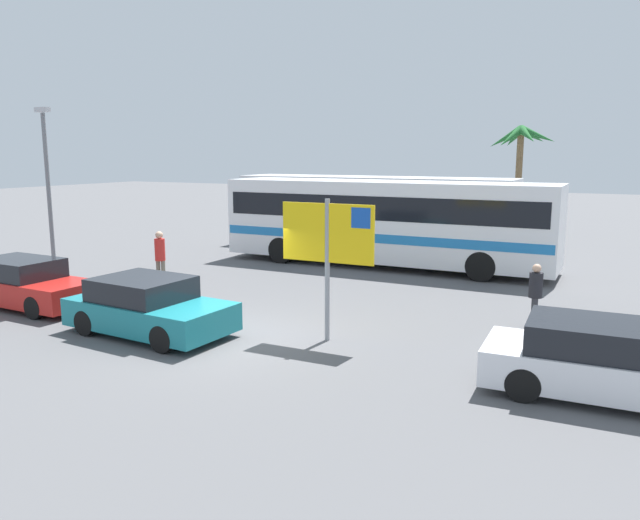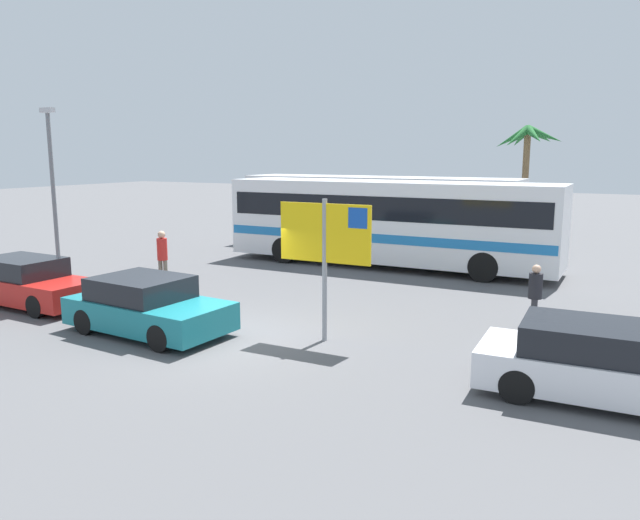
{
  "view_description": "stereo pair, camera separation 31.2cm",
  "coord_description": "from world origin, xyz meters",
  "px_view_note": "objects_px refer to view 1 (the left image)",
  "views": [
    {
      "loc": [
        7.98,
        -10.85,
        4.16
      ],
      "look_at": [
        0.66,
        3.66,
        1.3
      ],
      "focal_mm": 33.89,
      "sensor_mm": 36.0,
      "label": 1
    },
    {
      "loc": [
        8.26,
        -10.71,
        4.16
      ],
      "look_at": [
        0.66,
        3.66,
        1.3
      ],
      "focal_mm": 33.89,
      "sensor_mm": 36.0,
      "label": 2
    }
  ],
  "objects_px": {
    "bus_front_coach": "(385,219)",
    "bus_rear_coach": "(373,208)",
    "ferry_sign": "(329,239)",
    "pedestrian_near_sign": "(160,254)",
    "car_white": "(601,361)",
    "pedestrian_by_bus": "(535,291)",
    "car_teal": "(148,307)",
    "car_red": "(24,284)"
  },
  "relations": [
    {
      "from": "bus_rear_coach",
      "to": "ferry_sign",
      "type": "bearing_deg",
      "value": -72.17
    },
    {
      "from": "pedestrian_near_sign",
      "to": "bus_front_coach",
      "type": "bearing_deg",
      "value": 134.81
    },
    {
      "from": "car_red",
      "to": "pedestrian_near_sign",
      "type": "xyz_separation_m",
      "value": [
        1.72,
        3.54,
        0.43
      ]
    },
    {
      "from": "bus_front_coach",
      "to": "pedestrian_by_bus",
      "type": "xyz_separation_m",
      "value": [
        6.15,
        -6.15,
        -0.86
      ]
    },
    {
      "from": "bus_rear_coach",
      "to": "pedestrian_by_bus",
      "type": "distance_m",
      "value": 12.96
    },
    {
      "from": "pedestrian_by_bus",
      "to": "bus_front_coach",
      "type": "bearing_deg",
      "value": 121.81
    },
    {
      "from": "car_red",
      "to": "pedestrian_by_bus",
      "type": "bearing_deg",
      "value": 19.25
    },
    {
      "from": "car_teal",
      "to": "pedestrian_near_sign",
      "type": "bearing_deg",
      "value": 131.91
    },
    {
      "from": "bus_rear_coach",
      "to": "car_teal",
      "type": "height_order",
      "value": "bus_rear_coach"
    },
    {
      "from": "car_white",
      "to": "car_red",
      "type": "bearing_deg",
      "value": 178.82
    },
    {
      "from": "car_white",
      "to": "car_teal",
      "type": "height_order",
      "value": "same"
    },
    {
      "from": "ferry_sign",
      "to": "car_white",
      "type": "bearing_deg",
      "value": -8.23
    },
    {
      "from": "bus_front_coach",
      "to": "pedestrian_near_sign",
      "type": "bearing_deg",
      "value": -126.62
    },
    {
      "from": "pedestrian_near_sign",
      "to": "pedestrian_by_bus",
      "type": "bearing_deg",
      "value": 84.16
    },
    {
      "from": "bus_front_coach",
      "to": "car_teal",
      "type": "distance_m",
      "value": 10.87
    },
    {
      "from": "bus_rear_coach",
      "to": "ferry_sign",
      "type": "height_order",
      "value": "ferry_sign"
    },
    {
      "from": "pedestrian_by_bus",
      "to": "bus_rear_coach",
      "type": "bearing_deg",
      "value": 116.17
    },
    {
      "from": "pedestrian_by_bus",
      "to": "pedestrian_near_sign",
      "type": "height_order",
      "value": "pedestrian_near_sign"
    },
    {
      "from": "pedestrian_by_bus",
      "to": "pedestrian_near_sign",
      "type": "xyz_separation_m",
      "value": [
        -11.12,
        -0.53,
        0.14
      ]
    },
    {
      "from": "bus_rear_coach",
      "to": "ferry_sign",
      "type": "xyz_separation_m",
      "value": [
        4.21,
        -13.09,
        0.54
      ]
    },
    {
      "from": "bus_front_coach",
      "to": "pedestrian_by_bus",
      "type": "distance_m",
      "value": 8.74
    },
    {
      "from": "car_red",
      "to": "pedestrian_near_sign",
      "type": "distance_m",
      "value": 3.96
    },
    {
      "from": "bus_front_coach",
      "to": "pedestrian_by_bus",
      "type": "bearing_deg",
      "value": -45.0
    },
    {
      "from": "car_white",
      "to": "car_teal",
      "type": "distance_m",
      "value": 9.61
    },
    {
      "from": "pedestrian_by_bus",
      "to": "car_white",
      "type": "bearing_deg",
      "value": -80.67
    },
    {
      "from": "bus_front_coach",
      "to": "bus_rear_coach",
      "type": "bearing_deg",
      "value": 118.03
    },
    {
      "from": "bus_front_coach",
      "to": "car_white",
      "type": "xyz_separation_m",
      "value": [
        7.74,
        -9.99,
        -1.15
      ]
    },
    {
      "from": "car_white",
      "to": "pedestrian_by_bus",
      "type": "height_order",
      "value": "pedestrian_by_bus"
    },
    {
      "from": "ferry_sign",
      "to": "pedestrian_near_sign",
      "type": "xyz_separation_m",
      "value": [
        -7.13,
        2.56,
        -1.26
      ]
    },
    {
      "from": "car_teal",
      "to": "bus_front_coach",
      "type": "bearing_deg",
      "value": 83.9
    },
    {
      "from": "bus_front_coach",
      "to": "car_teal",
      "type": "bearing_deg",
      "value": -99.85
    },
    {
      "from": "bus_front_coach",
      "to": "car_white",
      "type": "relative_size",
      "value": 3.02
    },
    {
      "from": "bus_rear_coach",
      "to": "car_red",
      "type": "distance_m",
      "value": 14.87
    },
    {
      "from": "car_white",
      "to": "pedestrian_near_sign",
      "type": "distance_m",
      "value": 13.14
    },
    {
      "from": "bus_rear_coach",
      "to": "pedestrian_near_sign",
      "type": "relative_size",
      "value": 6.87
    },
    {
      "from": "car_red",
      "to": "car_teal",
      "type": "relative_size",
      "value": 1.06
    },
    {
      "from": "car_white",
      "to": "car_teal",
      "type": "xyz_separation_m",
      "value": [
        -9.59,
        -0.66,
        0.0
      ]
    },
    {
      "from": "car_white",
      "to": "pedestrian_by_bus",
      "type": "distance_m",
      "value": 4.17
    },
    {
      "from": "ferry_sign",
      "to": "car_red",
      "type": "relative_size",
      "value": 0.75
    },
    {
      "from": "car_white",
      "to": "pedestrian_by_bus",
      "type": "relative_size",
      "value": 2.57
    },
    {
      "from": "car_red",
      "to": "bus_front_coach",
      "type": "bearing_deg",
      "value": 58.45
    },
    {
      "from": "bus_rear_coach",
      "to": "pedestrian_near_sign",
      "type": "height_order",
      "value": "bus_rear_coach"
    }
  ]
}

